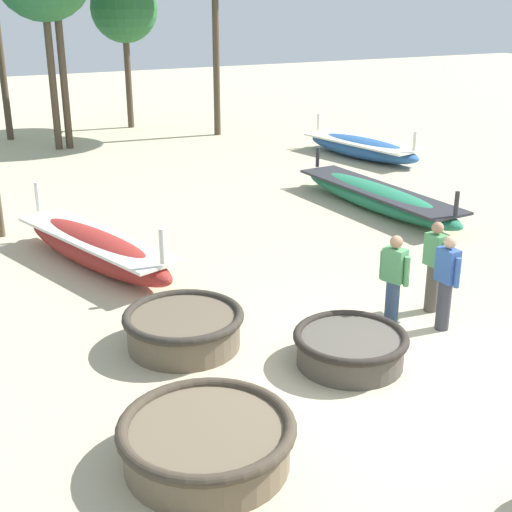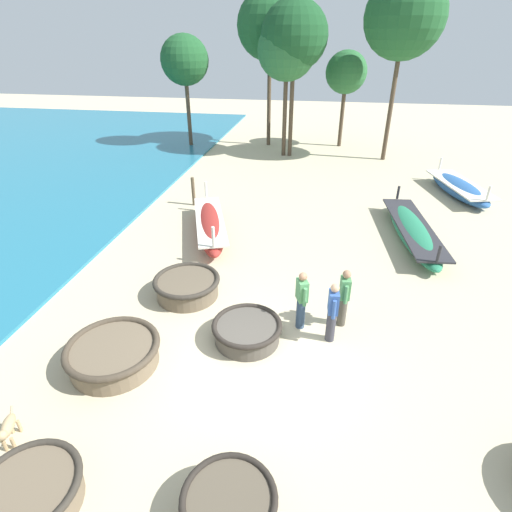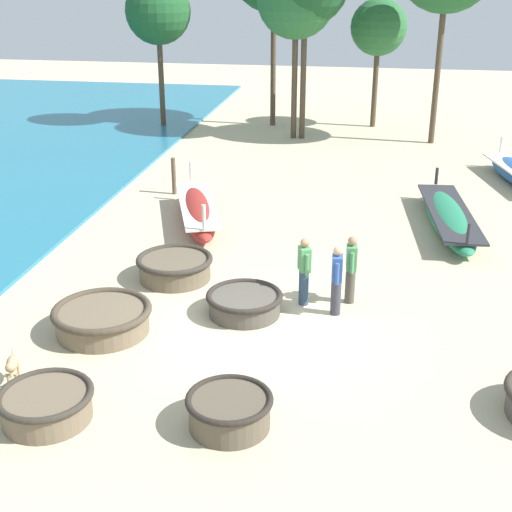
{
  "view_description": "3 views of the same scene",
  "coord_description": "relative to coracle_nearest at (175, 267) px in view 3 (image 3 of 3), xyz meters",
  "views": [
    {
      "loc": [
        -5.5,
        -7.1,
        5.1
      ],
      "look_at": [
        -0.65,
        3.11,
        0.85
      ],
      "focal_mm": 50.0,
      "sensor_mm": 36.0,
      "label": 1
    },
    {
      "loc": [
        1.08,
        -6.66,
        6.38
      ],
      "look_at": [
        -0.54,
        2.91,
        0.98
      ],
      "focal_mm": 28.0,
      "sensor_mm": 36.0,
      "label": 2
    },
    {
      "loc": [
        2.19,
        -12.98,
        7.07
      ],
      "look_at": [
        -0.37,
        2.11,
        0.72
      ],
      "focal_mm": 50.0,
      "sensor_mm": 36.0,
      "label": 3
    }
  ],
  "objects": [
    {
      "name": "ground_plane",
      "position": [
        2.34,
        -2.1,
        -0.31
      ],
      "size": [
        80.0,
        80.0,
        0.0
      ],
      "primitive_type": "plane",
      "color": "#C6B793"
    },
    {
      "name": "coracle_nearest",
      "position": [
        0.0,
        0.0,
        0.0
      ],
      "size": [
        1.84,
        1.84,
        0.57
      ],
      "color": "brown",
      "rests_on": "ground"
    },
    {
      "name": "coracle_center",
      "position": [
        1.98,
        -1.54,
        -0.04
      ],
      "size": [
        1.66,
        1.66,
        0.49
      ],
      "color": "#4C473F",
      "rests_on": "ground"
    },
    {
      "name": "coracle_front_left",
      "position": [
        -0.56,
        -5.86,
        -0.02
      ],
      "size": [
        1.59,
        1.59,
        0.54
      ],
      "color": "brown",
      "rests_on": "ground"
    },
    {
      "name": "coracle_tilted",
      "position": [
        -0.75,
        -2.82,
        -0.0
      ],
      "size": [
        2.05,
        2.05,
        0.56
      ],
      "color": "brown",
      "rests_on": "ground"
    },
    {
      "name": "coracle_upturned",
      "position": [
        2.47,
        -5.55,
        -0.0
      ],
      "size": [
        1.44,
        1.44,
        0.57
      ],
      "color": "brown",
      "rests_on": "ground"
    },
    {
      "name": "long_boat_red_hull",
      "position": [
        -0.4,
        3.88,
        0.06
      ],
      "size": [
        2.4,
        4.75,
        1.29
      ],
      "color": "maroon",
      "rests_on": "ground"
    },
    {
      "name": "long_boat_blue_hull",
      "position": [
        6.76,
        4.74,
        -0.0
      ],
      "size": [
        1.57,
        5.67,
        1.06
      ],
      "color": "#237551",
      "rests_on": "ground"
    },
    {
      "name": "fisherman_by_coracle",
      "position": [
        3.18,
        -0.85,
        0.52
      ],
      "size": [
        0.33,
        0.5,
        1.57
      ],
      "color": "#2D425B",
      "rests_on": "ground"
    },
    {
      "name": "fisherman_crouching",
      "position": [
        4.19,
        -0.58,
        0.52
      ],
      "size": [
        0.25,
        0.53,
        1.57
      ],
      "color": "#4C473D",
      "rests_on": "ground"
    },
    {
      "name": "fisherman_hauling",
      "position": [
        3.92,
        -1.21,
        0.52
      ],
      "size": [
        0.24,
        0.53,
        1.57
      ],
      "color": "#383842",
      "rests_on": "ground"
    },
    {
      "name": "dog",
      "position": [
        -1.63,
        -4.95,
        0.06
      ],
      "size": [
        0.38,
        0.65,
        0.55
      ],
      "color": "tan",
      "rests_on": "ground"
    },
    {
      "name": "mooring_post_inland",
      "position": [
        -1.85,
        6.55,
        0.29
      ],
      "size": [
        0.14,
        0.14,
        1.21
      ],
      "primitive_type": "cylinder",
      "color": "brown",
      "rests_on": "ground"
    },
    {
      "name": "tree_center",
      "position": [
        -5.12,
        16.36,
        4.72
      ],
      "size": [
        2.85,
        2.85,
        6.49
      ],
      "color": "#4C3D2D",
      "rests_on": "ground"
    },
    {
      "name": "tree_right_mid",
      "position": [
        4.38,
        18.09,
        4.05
      ],
      "size": [
        2.47,
        2.47,
        5.63
      ],
      "color": "#4C3D2D",
      "rests_on": "ground"
    }
  ]
}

